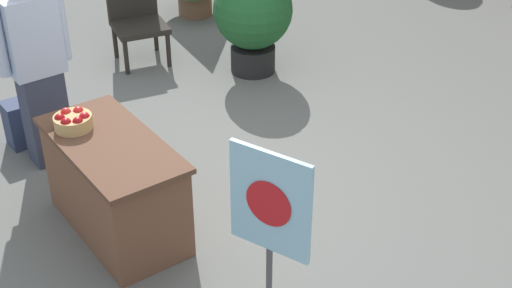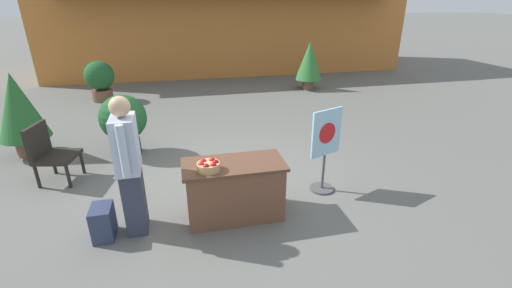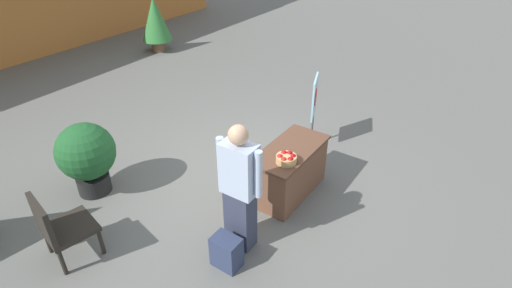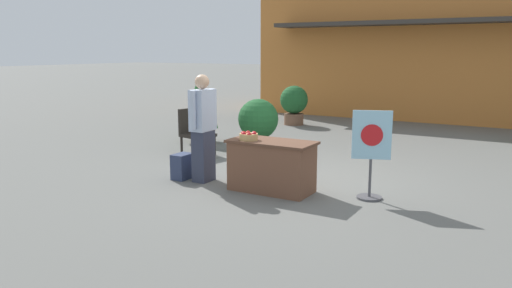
{
  "view_description": "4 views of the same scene",
  "coord_description": "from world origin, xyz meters",
  "px_view_note": "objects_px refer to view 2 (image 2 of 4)",
  "views": [
    {
      "loc": [
        4.11,
        -2.52,
        3.41
      ],
      "look_at": [
        0.62,
        0.01,
        0.73
      ],
      "focal_mm": 50.0,
      "sensor_mm": 36.0,
      "label": 1
    },
    {
      "loc": [
        -0.54,
        -4.68,
        2.68
      ],
      "look_at": [
        0.5,
        -0.13,
        0.69
      ],
      "focal_mm": 24.0,
      "sensor_mm": 36.0,
      "label": 2
    },
    {
      "loc": [
        -4.11,
        -3.13,
        3.79
      ],
      "look_at": [
        -0.05,
        -0.33,
        0.71
      ],
      "focal_mm": 28.0,
      "sensor_mm": 36.0,
      "label": 3
    },
    {
      "loc": [
        3.51,
        -7.26,
        2.09
      ],
      "look_at": [
        -0.42,
        -0.52,
        0.62
      ],
      "focal_mm": 35.0,
      "sensor_mm": 36.0,
      "label": 4
    }
  ],
  "objects_px": {
    "poster_board": "(325,149)",
    "potted_plant_near_right": "(19,109)",
    "patio_chair": "(49,151)",
    "potted_plant_near_left": "(100,79)",
    "potted_plant_far_left": "(309,62)",
    "backpack": "(103,222)",
    "display_table": "(234,190)",
    "person_visitor": "(129,166)",
    "apple_basket": "(208,166)",
    "potted_plant_far_right": "(124,121)"
  },
  "relations": [
    {
      "from": "display_table",
      "to": "poster_board",
      "type": "bearing_deg",
      "value": 14.47
    },
    {
      "from": "display_table",
      "to": "potted_plant_far_right",
      "type": "xyz_separation_m",
      "value": [
        -1.62,
        2.41,
        0.26
      ]
    },
    {
      "from": "potted_plant_far_left",
      "to": "potted_plant_far_right",
      "type": "distance_m",
      "value": 6.41
    },
    {
      "from": "potted_plant_near_right",
      "to": "potted_plant_near_left",
      "type": "bearing_deg",
      "value": 79.36
    },
    {
      "from": "potted_plant_far_right",
      "to": "person_visitor",
      "type": "bearing_deg",
      "value": -80.96
    },
    {
      "from": "potted_plant_far_left",
      "to": "poster_board",
      "type": "bearing_deg",
      "value": -108.84
    },
    {
      "from": "display_table",
      "to": "person_visitor",
      "type": "distance_m",
      "value": 1.33
    },
    {
      "from": "display_table",
      "to": "potted_plant_far_right",
      "type": "relative_size",
      "value": 1.16
    },
    {
      "from": "person_visitor",
      "to": "potted_plant_far_right",
      "type": "distance_m",
      "value": 2.48
    },
    {
      "from": "person_visitor",
      "to": "potted_plant_far_right",
      "type": "xyz_separation_m",
      "value": [
        -0.39,
        2.44,
        -0.24
      ]
    },
    {
      "from": "poster_board",
      "to": "patio_chair",
      "type": "height_order",
      "value": "poster_board"
    },
    {
      "from": "poster_board",
      "to": "potted_plant_near_right",
      "type": "relative_size",
      "value": 0.83
    },
    {
      "from": "patio_chair",
      "to": "potted_plant_far_left",
      "type": "bearing_deg",
      "value": 50.13
    },
    {
      "from": "display_table",
      "to": "potted_plant_near_right",
      "type": "height_order",
      "value": "potted_plant_near_right"
    },
    {
      "from": "apple_basket",
      "to": "potted_plant_near_right",
      "type": "xyz_separation_m",
      "value": [
        -3.07,
        2.9,
        0.05
      ]
    },
    {
      "from": "patio_chair",
      "to": "potted_plant_far_left",
      "type": "height_order",
      "value": "potted_plant_far_left"
    },
    {
      "from": "poster_board",
      "to": "potted_plant_near_left",
      "type": "xyz_separation_m",
      "value": [
        -4.12,
        5.99,
        -0.05
      ]
    },
    {
      "from": "display_table",
      "to": "potted_plant_far_left",
      "type": "height_order",
      "value": "potted_plant_far_left"
    },
    {
      "from": "display_table",
      "to": "person_visitor",
      "type": "bearing_deg",
      "value": -178.5
    },
    {
      "from": "poster_board",
      "to": "potted_plant_near_right",
      "type": "xyz_separation_m",
      "value": [
        -4.79,
        2.41,
        0.2
      ]
    },
    {
      "from": "potted_plant_near_right",
      "to": "person_visitor",
      "type": "bearing_deg",
      "value": -52.43
    },
    {
      "from": "apple_basket",
      "to": "potted_plant_far_right",
      "type": "bearing_deg",
      "value": 117.1
    },
    {
      "from": "apple_basket",
      "to": "person_visitor",
      "type": "bearing_deg",
      "value": 174.08
    },
    {
      "from": "patio_chair",
      "to": "display_table",
      "type": "bearing_deg",
      "value": -18.85
    },
    {
      "from": "potted_plant_far_left",
      "to": "potted_plant_near_left",
      "type": "relative_size",
      "value": 1.33
    },
    {
      "from": "apple_basket",
      "to": "potted_plant_near_right",
      "type": "relative_size",
      "value": 0.18
    },
    {
      "from": "person_visitor",
      "to": "potted_plant_near_left",
      "type": "xyz_separation_m",
      "value": [
        -1.49,
        6.38,
        -0.26
      ]
    },
    {
      "from": "potted_plant_near_right",
      "to": "potted_plant_far_right",
      "type": "distance_m",
      "value": 1.82
    },
    {
      "from": "potted_plant_near_left",
      "to": "potted_plant_far_right",
      "type": "relative_size",
      "value": 1.0
    },
    {
      "from": "backpack",
      "to": "poster_board",
      "type": "xyz_separation_m",
      "value": [
        3.02,
        0.47,
        0.47
      ]
    },
    {
      "from": "potted_plant_far_left",
      "to": "potted_plant_near_right",
      "type": "relative_size",
      "value": 0.97
    },
    {
      "from": "backpack",
      "to": "poster_board",
      "type": "bearing_deg",
      "value": 8.77
    },
    {
      "from": "patio_chair",
      "to": "potted_plant_near_right",
      "type": "relative_size",
      "value": 0.62
    },
    {
      "from": "backpack",
      "to": "potted_plant_near_right",
      "type": "bearing_deg",
      "value": 121.67
    },
    {
      "from": "backpack",
      "to": "potted_plant_far_left",
      "type": "height_order",
      "value": "potted_plant_far_left"
    },
    {
      "from": "backpack",
      "to": "patio_chair",
      "type": "distance_m",
      "value": 1.98
    },
    {
      "from": "poster_board",
      "to": "potted_plant_far_left",
      "type": "relative_size",
      "value": 0.86
    },
    {
      "from": "apple_basket",
      "to": "potted_plant_near_left",
      "type": "xyz_separation_m",
      "value": [
        -2.4,
        6.48,
        -0.21
      ]
    },
    {
      "from": "patio_chair",
      "to": "potted_plant_near_left",
      "type": "distance_m",
      "value": 4.78
    },
    {
      "from": "apple_basket",
      "to": "person_visitor",
      "type": "xyz_separation_m",
      "value": [
        -0.91,
        0.09,
        0.05
      ]
    },
    {
      "from": "potted_plant_near_left",
      "to": "patio_chair",
      "type": "bearing_deg",
      "value": -88.92
    },
    {
      "from": "person_visitor",
      "to": "backpack",
      "type": "height_order",
      "value": "person_visitor"
    },
    {
      "from": "potted_plant_near_left",
      "to": "person_visitor",
      "type": "bearing_deg",
      "value": -76.89
    },
    {
      "from": "backpack",
      "to": "potted_plant_far_right",
      "type": "height_order",
      "value": "potted_plant_far_right"
    },
    {
      "from": "potted_plant_far_left",
      "to": "backpack",
      "type": "bearing_deg",
      "value": -128.13
    },
    {
      "from": "potted_plant_far_left",
      "to": "potted_plant_near_right",
      "type": "xyz_separation_m",
      "value": [
        -6.83,
        -3.56,
        0.02
      ]
    },
    {
      "from": "backpack",
      "to": "potted_plant_far_right",
      "type": "xyz_separation_m",
      "value": [
        -0.01,
        2.51,
        0.44
      ]
    },
    {
      "from": "backpack",
      "to": "person_visitor",
      "type": "bearing_deg",
      "value": 10.66
    },
    {
      "from": "apple_basket",
      "to": "potted_plant_near_left",
      "type": "relative_size",
      "value": 0.25
    },
    {
      "from": "backpack",
      "to": "potted_plant_near_left",
      "type": "bearing_deg",
      "value": 99.7
    }
  ]
}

